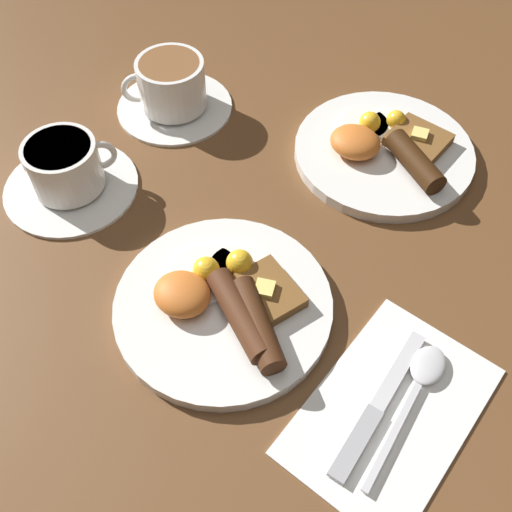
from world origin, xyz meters
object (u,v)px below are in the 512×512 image
breakfast_plate_near (225,303)px  spoon (421,379)px  teacup_near (67,172)px  knife (375,411)px  teacup_far (172,89)px  breakfast_plate_far (385,149)px

breakfast_plate_near → spoon: 0.21m
breakfast_plate_near → teacup_near: teacup_near is taller
breakfast_plate_near → spoon: breakfast_plate_near is taller
knife → spoon: spoon is taller
teacup_near → teacup_far: 0.19m
breakfast_plate_near → teacup_far: (-0.25, 0.24, 0.02)m
teacup_near → spoon: (0.48, -0.01, -0.02)m
breakfast_plate_near → spoon: bearing=9.1°
knife → breakfast_plate_far: bearing=25.4°
breakfast_plate_far → teacup_far: size_ratio=1.44×
teacup_near → spoon: teacup_near is taller
breakfast_plate_near → knife: (0.19, -0.02, -0.01)m
breakfast_plate_far → spoon: size_ratio=1.39×
breakfast_plate_far → knife: bearing=-65.8°
teacup_far → knife: bearing=-30.3°
breakfast_plate_far → teacup_near: teacup_near is taller
knife → teacup_far: bearing=61.0°
breakfast_plate_near → breakfast_plate_far: 0.31m
knife → spoon: bearing=-23.0°
knife → teacup_near: bearing=83.4°
teacup_far → breakfast_plate_far: bearing=13.8°
teacup_far → spoon: 0.51m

